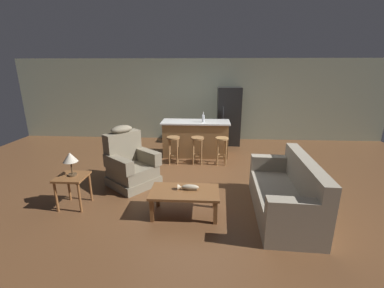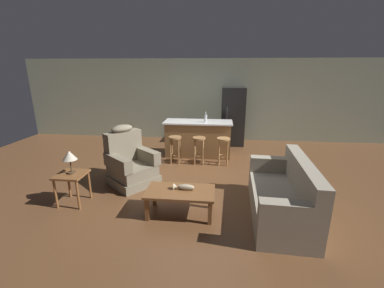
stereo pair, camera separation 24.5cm
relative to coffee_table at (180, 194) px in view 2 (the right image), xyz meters
name	(u,v)px [view 2 (the right image)]	position (x,y,z in m)	size (l,w,h in m)	color
ground_plane	(193,175)	(0.04, 1.63, -0.36)	(12.00, 12.00, 0.00)	brown
back_wall	(203,100)	(0.04, 4.75, 0.94)	(12.00, 0.05, 2.60)	#9EA88E
coffee_table	(180,194)	(0.00, 0.00, 0.00)	(1.10, 0.60, 0.42)	brown
fish_figurine	(184,187)	(0.05, 0.04, 0.10)	(0.34, 0.10, 0.10)	#4C3823
couch	(284,197)	(1.65, 0.13, -0.02)	(0.93, 1.94, 0.94)	#9E937F
recliner_near_lamp	(130,163)	(-1.21, 1.10, 0.06)	(1.18, 1.18, 1.20)	#756B56
end_table	(72,179)	(-1.93, 0.16, 0.10)	(0.48, 0.48, 0.56)	brown
table_lamp	(70,156)	(-1.92, 0.17, 0.50)	(0.24, 0.24, 0.41)	#4C3823
kitchen_island	(198,138)	(0.04, 2.98, 0.11)	(1.80, 0.70, 0.95)	olive
bar_stool_left	(175,145)	(-0.48, 2.35, 0.11)	(0.32, 0.32, 0.68)	olive
bar_stool_middle	(199,145)	(0.11, 2.35, 0.11)	(0.32, 0.32, 0.68)	olive
bar_stool_right	(223,146)	(0.71, 2.35, 0.11)	(0.32, 0.32, 0.68)	#A87A47
refrigerator	(233,116)	(1.00, 4.18, 0.52)	(0.70, 0.69, 1.76)	black
bottle_tall_green	(206,118)	(0.24, 2.88, 0.69)	(0.07, 0.07, 0.26)	silver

